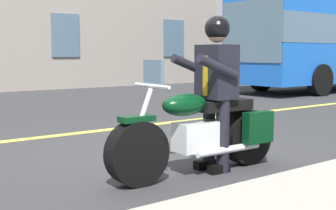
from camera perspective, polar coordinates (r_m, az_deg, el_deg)
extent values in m
plane|color=#333335|center=(6.02, -1.93, -6.17)|extent=(80.00, 80.00, 0.00)
cube|color=#E5DB4C|center=(7.71, -10.54, -3.43)|extent=(60.00, 0.16, 0.01)
cylinder|color=black|center=(4.53, -3.93, -6.12)|extent=(0.66, 0.22, 0.66)
cylinder|color=black|center=(5.49, 9.98, -3.98)|extent=(0.66, 0.22, 0.66)
cube|color=silver|center=(4.98, 3.93, -3.93)|extent=(0.57, 0.29, 0.32)
ellipsoid|color=black|center=(4.80, 2.13, 0.04)|extent=(0.57, 0.29, 0.24)
cube|color=black|center=(5.16, 6.96, 0.00)|extent=(0.71, 0.30, 0.12)
cube|color=black|center=(5.28, 11.34, -2.77)|extent=(0.40, 0.13, 0.36)
cube|color=black|center=(5.59, 8.03, -2.21)|extent=(0.40, 0.13, 0.36)
cylinder|color=silver|center=(4.49, -3.74, -2.73)|extent=(0.35, 0.06, 0.76)
cylinder|color=silver|center=(4.53, -2.06, 2.45)|extent=(0.05, 0.60, 0.04)
cube|color=black|center=(4.47, -3.97, -1.74)|extent=(0.36, 0.17, 0.06)
cylinder|color=silver|center=(5.09, 7.69, -5.59)|extent=(0.90, 0.10, 0.08)
cube|color=slate|center=(4.54, -1.86, 3.97)|extent=(0.05, 0.32, 0.28)
cylinder|color=black|center=(5.05, 6.99, -3.81)|extent=(0.14, 0.14, 0.84)
cube|color=black|center=(5.09, 6.43, -7.99)|extent=(0.26, 0.12, 0.10)
cylinder|color=black|center=(5.23, 5.21, -3.44)|extent=(0.14, 0.14, 0.84)
cube|color=black|center=(5.26, 4.67, -7.48)|extent=(0.26, 0.12, 0.10)
cube|color=black|center=(5.06, 6.18, 4.20)|extent=(0.33, 0.41, 0.60)
cube|color=#B28C14|center=(4.96, 4.79, 3.71)|extent=(0.03, 0.07, 0.44)
cylinder|color=black|center=(4.78, 6.34, 4.78)|extent=(0.55, 0.11, 0.28)
cylinder|color=black|center=(5.11, 3.03, 4.92)|extent=(0.55, 0.11, 0.28)
sphere|color=tan|center=(5.06, 6.24, 9.07)|extent=(0.22, 0.22, 0.22)
sphere|color=black|center=(5.06, 6.25, 9.63)|extent=(0.28, 0.28, 0.28)
cube|color=slate|center=(14.15, 10.44, 9.15)|extent=(0.06, 2.40, 1.90)
cylinder|color=black|center=(14.91, 18.69, 3.01)|extent=(1.00, 0.30, 1.00)
cylinder|color=black|center=(16.37, 11.73, 3.50)|extent=(1.00, 0.30, 1.00)
cube|color=slate|center=(19.97, 0.73, 8.46)|extent=(1.10, 0.06, 1.60)
cube|color=slate|center=(17.33, -12.85, 8.59)|extent=(1.10, 0.06, 1.60)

